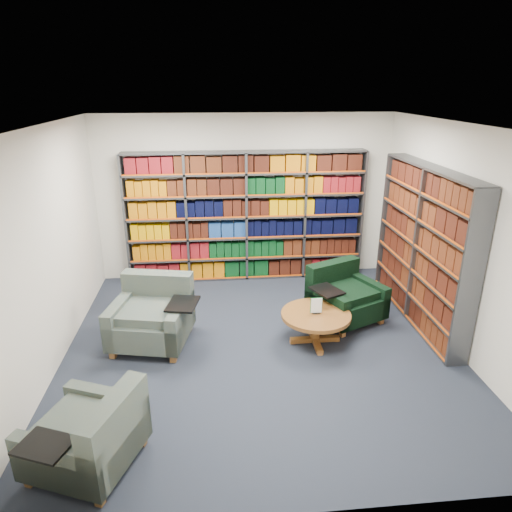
{
  "coord_description": "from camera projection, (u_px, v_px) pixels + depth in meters",
  "views": [
    {
      "loc": [
        -0.56,
        -5.14,
        3.23
      ],
      "look_at": [
        0.0,
        0.6,
        1.05
      ],
      "focal_mm": 32.0,
      "sensor_mm": 36.0,
      "label": 1
    }
  ],
  "objects": [
    {
      "name": "room_shell",
      "position": [
        261.0,
        246.0,
        5.48
      ],
      "size": [
        5.02,
        5.02,
        2.82
      ],
      "color": "black",
      "rests_on": "ground"
    },
    {
      "name": "bookshelf_back",
      "position": [
        246.0,
        217.0,
        7.77
      ],
      "size": [
        4.0,
        0.28,
        2.2
      ],
      "color": "#47494F",
      "rests_on": "ground"
    },
    {
      "name": "bookshelf_right",
      "position": [
        423.0,
        247.0,
        6.36
      ],
      "size": [
        0.28,
        2.5,
        2.2
      ],
      "color": "#47494F",
      "rests_on": "ground"
    },
    {
      "name": "chair_teal_left",
      "position": [
        154.0,
        316.0,
        6.03
      ],
      "size": [
        1.22,
        1.12,
        0.86
      ],
      "color": "#021D39",
      "rests_on": "ground"
    },
    {
      "name": "chair_green_right",
      "position": [
        342.0,
        297.0,
        6.64
      ],
      "size": [
        1.17,
        1.15,
        0.79
      ],
      "color": "black",
      "rests_on": "ground"
    },
    {
      "name": "chair_teal_front",
      "position": [
        93.0,
        439.0,
        4.01
      ],
      "size": [
        1.09,
        1.13,
        0.77
      ],
      "color": "#021D39",
      "rests_on": "ground"
    },
    {
      "name": "coffee_table",
      "position": [
        316.0,
        319.0,
        5.97
      ],
      "size": [
        0.91,
        0.91,
        0.64
      ],
      "color": "brown",
      "rests_on": "ground"
    }
  ]
}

